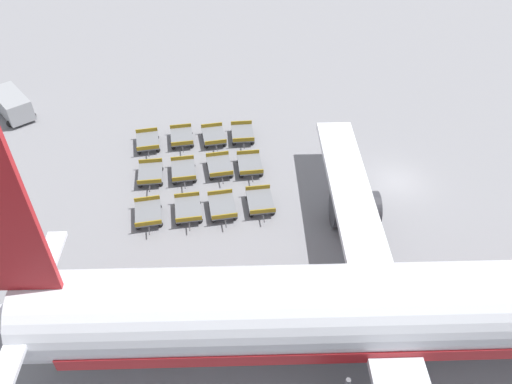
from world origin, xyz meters
name	(u,v)px	position (x,y,z in m)	size (l,w,h in m)	color
ground_plane	(396,181)	(0.00, 0.00, 0.00)	(500.00, 500.00, 0.00)	gray
airplane	(406,309)	(13.93, -3.13, 3.47)	(35.23, 43.17, 14.69)	silver
service_van	(12,104)	(-9.29, -31.75, 1.12)	(4.96, 4.63, 2.05)	gray
baggage_dolly_row_near_col_a	(148,142)	(-4.51, -19.23, 0.48)	(3.38, 2.25, 0.92)	slate
baggage_dolly_row_near_col_b	(150,174)	(-0.37, -18.37, 0.48)	(3.35, 2.07, 0.92)	slate
baggage_dolly_row_near_col_c	(148,214)	(3.94, -17.84, 0.48)	(3.38, 2.23, 0.92)	slate
baggage_dolly_row_mid_a_col_a	(182,137)	(-5.12, -16.54, 0.48)	(3.37, 2.16, 0.92)	slate
baggage_dolly_row_mid_a_col_b	(184,171)	(-0.72, -15.93, 0.48)	(3.37, 2.15, 0.92)	slate
baggage_dolly_row_mid_a_col_c	(188,210)	(3.54, -15.15, 0.48)	(3.37, 2.14, 0.92)	slate
baggage_dolly_row_mid_b_col_a	(214,136)	(-5.25, -13.92, 0.48)	(3.38, 2.23, 0.92)	slate
baggage_dolly_row_mid_b_col_b	(220,167)	(-1.24, -13.24, 0.48)	(3.38, 2.21, 0.92)	slate
baggage_dolly_row_mid_b_col_c	(222,207)	(3.27, -12.81, 0.48)	(3.38, 2.19, 0.92)	slate
baggage_dolly_row_far_col_a	(242,134)	(-5.60, -11.57, 0.48)	(3.34, 2.01, 0.92)	slate
baggage_dolly_row_far_col_b	(250,165)	(-1.45, -10.94, 0.48)	(3.35, 2.06, 0.92)	slate
baggage_dolly_row_far_col_c	(260,202)	(2.78, -10.19, 0.48)	(3.36, 2.09, 0.92)	slate
stand_guidance_stripe	(227,321)	(12.20, -12.14, 0.00)	(1.16, 34.24, 0.01)	yellow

